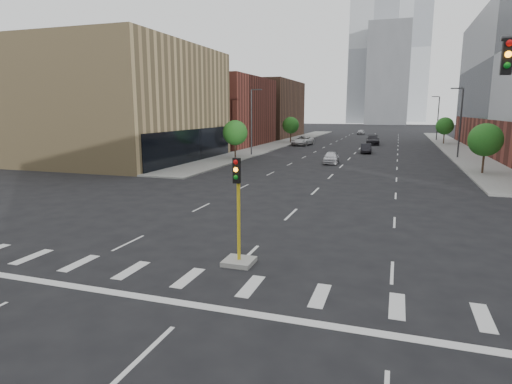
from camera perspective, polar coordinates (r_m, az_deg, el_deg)
The scene contains 21 objects.
sidewalk_left_far at distance 83.53m, azimuth 3.78°, elevation 6.58°, with size 5.00×92.00×0.15m, color gray.
sidewalk_right_far at distance 81.38m, azimuth 24.78°, elevation 5.51°, with size 5.00×92.00×0.15m, color gray.
building_left_mid at distance 57.38m, azimuth -17.66°, elevation 11.11°, with size 20.00×24.00×14.00m, color tan.
building_left_far_a at distance 79.95m, azimuth -6.51°, elevation 10.60°, with size 20.00×22.00×12.00m, color brown.
building_left_far_b at distance 104.14m, azimuth -0.42°, elevation 10.98°, with size 20.00×24.00×13.00m, color brown.
tower_left at distance 228.88m, azimuth 15.41°, elevation 17.67°, with size 22.00×22.00×70.00m, color #B2B7BC.
tower_right at distance 268.80m, azimuth 19.97°, elevation 17.42°, with size 20.00×20.00×80.00m, color #B2B7BC.
tower_mid at distance 207.33m, azimuth 17.19°, elevation 14.72°, with size 18.00×18.00×44.00m, color slate.
median_traffic_signal at distance 17.49m, azimuth -2.34°, elevation -6.61°, with size 1.20×1.20×4.40m.
streetlight_right_a at distance 62.11m, azimuth 25.54°, elevation 8.68°, with size 1.60×0.22×9.07m.
streetlight_right_b at distance 96.94m, azimuth 23.05°, elevation 9.26°, with size 1.60×0.22×9.07m.
streetlight_left at distance 59.86m, azimuth -0.54°, elevation 9.67°, with size 1.60×0.22×9.07m.
tree_left_near at distance 55.42m, azimuth -2.81°, elevation 7.90°, with size 3.20×3.20×4.85m.
tree_left_far at distance 84.08m, azimuth 4.65°, elevation 8.87°, with size 3.20×3.20×4.85m.
tree_right_near at distance 47.42m, azimuth 28.26°, elevation 6.14°, with size 3.20×3.20×4.85m.
tree_right_far at distance 87.06m, azimuth 23.87°, elevation 8.06°, with size 3.20×3.20×4.85m.
car_near_left at distance 51.62m, azimuth 9.97°, elevation 4.55°, with size 1.70×4.23×1.44m, color silver.
car_mid_right at distance 65.56m, azimuth 14.45°, elevation 5.66°, with size 1.48×4.26×1.40m, color black.
car_far_left at distance 78.32m, azimuth 6.21°, elevation 6.84°, with size 2.85×6.17×1.72m, color silver.
car_deep_right at distance 82.26m, azimuth 15.30°, elevation 6.70°, with size 2.35×5.79×1.68m, color black.
car_distant at distance 115.77m, azimuth 13.82°, elevation 7.77°, with size 1.60×3.98×1.35m, color #B3B3B8.
Camera 1 is at (5.91, -6.64, 6.21)m, focal length 30.00 mm.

